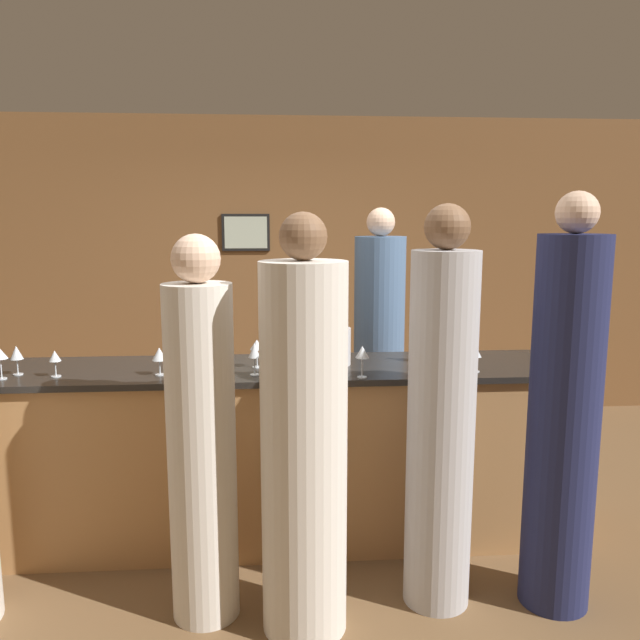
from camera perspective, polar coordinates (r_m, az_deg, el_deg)
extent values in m
plane|color=brown|center=(3.96, -4.75, -19.08)|extent=(14.00, 14.00, 0.00)
cube|color=brown|center=(5.90, -4.73, 4.59)|extent=(8.00, 0.06, 2.80)
cube|color=black|center=(5.85, -6.80, 7.95)|extent=(0.44, 0.02, 0.34)
cube|color=#B7C6B2|center=(5.83, -6.80, 7.95)|extent=(0.39, 0.00, 0.29)
cube|color=#B27F4C|center=(3.75, -4.85, -12.29)|extent=(3.48, 0.63, 1.01)
cube|color=black|center=(3.59, -4.96, -4.54)|extent=(3.54, 0.69, 0.04)
cylinder|color=#4C6B93|center=(4.50, 5.38, -3.62)|extent=(0.36, 0.36, 1.75)
sphere|color=beige|center=(4.39, 5.58, 8.91)|extent=(0.20, 0.20, 0.20)
cylinder|color=#B2B2B7|center=(3.08, 10.97, -10.06)|extent=(0.32, 0.32, 1.73)
sphere|color=brown|center=(2.91, 11.56, 8.35)|extent=(0.21, 0.21, 0.21)
cylinder|color=silver|center=(3.00, -10.74, -12.03)|extent=(0.32, 0.32, 1.59)
sphere|color=beige|center=(2.80, -11.29, 5.53)|extent=(0.22, 0.22, 0.22)
cylinder|color=silver|center=(2.84, -1.47, -11.95)|extent=(0.39, 0.39, 1.70)
sphere|color=brown|center=(2.65, -1.56, 7.66)|extent=(0.21, 0.21, 0.21)
cylinder|color=#1E234C|center=(3.21, 21.36, -9.03)|extent=(0.33, 0.33, 1.81)
sphere|color=beige|center=(3.06, 22.47, 9.09)|extent=(0.19, 0.19, 0.19)
cylinder|color=black|center=(3.69, 11.36, -2.30)|extent=(0.07, 0.07, 0.22)
cylinder|color=black|center=(3.66, 11.43, -0.10)|extent=(0.03, 0.03, 0.07)
cylinder|color=silver|center=(3.60, 1.29, -2.42)|extent=(0.19, 0.19, 0.21)
cylinder|color=silver|center=(3.70, -27.08, -4.79)|extent=(0.05, 0.05, 0.00)
cylinder|color=silver|center=(3.69, -27.14, -3.97)|extent=(0.01, 0.01, 0.10)
cone|color=silver|center=(3.67, -27.23, -2.73)|extent=(0.08, 0.08, 0.06)
cylinder|color=silver|center=(3.63, -22.98, -4.76)|extent=(0.05, 0.05, 0.00)
cylinder|color=silver|center=(3.62, -23.02, -4.10)|extent=(0.01, 0.01, 0.08)
cone|color=silver|center=(3.61, -23.09, -3.03)|extent=(0.06, 0.06, 0.06)
cylinder|color=silver|center=(3.57, -5.77, -4.31)|extent=(0.05, 0.05, 0.00)
cylinder|color=silver|center=(3.55, -5.78, -3.48)|extent=(0.01, 0.01, 0.10)
cone|color=silver|center=(3.54, -5.80, -2.25)|extent=(0.08, 0.08, 0.06)
cylinder|color=silver|center=(3.76, -25.88, -4.48)|extent=(0.05, 0.05, 0.00)
cylinder|color=silver|center=(3.75, -25.93, -3.84)|extent=(0.01, 0.01, 0.08)
cone|color=silver|center=(3.74, -26.01, -2.69)|extent=(0.07, 0.07, 0.07)
cylinder|color=silver|center=(3.40, -5.99, -5.00)|extent=(0.05, 0.05, 0.00)
cylinder|color=silver|center=(3.38, -6.00, -4.19)|extent=(0.01, 0.01, 0.09)
cone|color=silver|center=(3.37, -6.02, -2.77)|extent=(0.06, 0.06, 0.08)
cylinder|color=silver|center=(3.55, 13.97, -4.58)|extent=(0.05, 0.05, 0.00)
cylinder|color=silver|center=(3.55, 13.99, -3.92)|extent=(0.01, 0.01, 0.08)
cone|color=silver|center=(3.53, 14.04, -2.81)|extent=(0.07, 0.07, 0.06)
cylinder|color=silver|center=(3.49, -14.41, -4.86)|extent=(0.05, 0.05, 0.00)
cylinder|color=silver|center=(3.48, -14.44, -4.20)|extent=(0.01, 0.01, 0.08)
cone|color=silver|center=(3.46, -14.49, -3.01)|extent=(0.08, 0.08, 0.07)
cylinder|color=silver|center=(3.33, 3.86, -5.24)|extent=(0.05, 0.05, 0.00)
cylinder|color=silver|center=(3.32, 3.87, -4.33)|extent=(0.01, 0.01, 0.10)
cone|color=silver|center=(3.30, 3.89, -2.92)|extent=(0.07, 0.07, 0.06)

